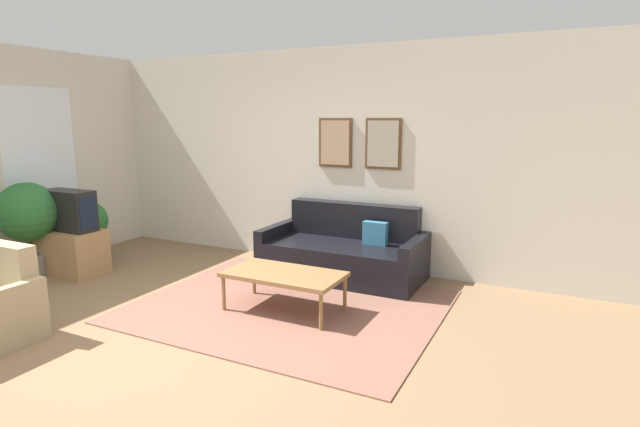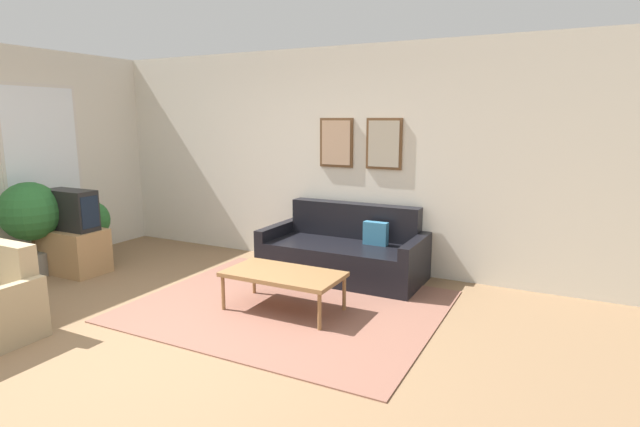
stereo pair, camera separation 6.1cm
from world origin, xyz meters
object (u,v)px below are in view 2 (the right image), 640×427
object	(u,v)px
couch	(345,253)
potted_plant_tall	(30,216)
coffee_table	(283,275)
tv	(71,210)

from	to	relation	value
couch	potted_plant_tall	world-z (taller)	potted_plant_tall
coffee_table	tv	xyz separation A→B (m)	(-2.90, -0.08, 0.41)
couch	coffee_table	bearing A→B (deg)	-93.59
tv	potted_plant_tall	distance (m)	0.44
couch	coffee_table	world-z (taller)	couch
coffee_table	tv	distance (m)	2.93
potted_plant_tall	tv	bearing A→B (deg)	42.14
coffee_table	potted_plant_tall	size ratio (longest dim) A/B	1.01
coffee_table	tv	world-z (taller)	tv
tv	coffee_table	bearing A→B (deg)	1.65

